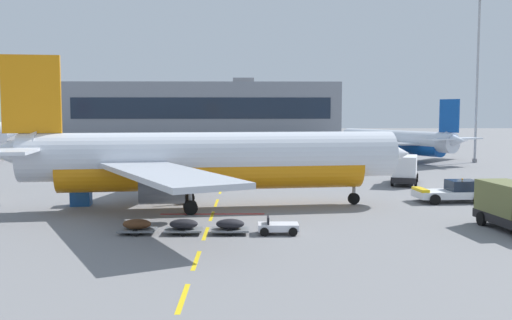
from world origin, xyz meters
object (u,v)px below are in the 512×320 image
airliner_foreground (206,160)px  apron_light_mast_far (478,59)px  airliner_mid_left (397,141)px  ground_crew_worker (498,198)px  pushback_tug (453,192)px  uld_cargo_container (81,196)px  baggage_train (207,226)px  catering_truck (405,169)px

airliner_foreground → apron_light_mast_far: (38.15, 41.16, 11.82)m
airliner_mid_left → ground_crew_worker: bearing=-94.2°
pushback_tug → uld_cargo_container: bearing=-177.4°
ground_crew_worker → pushback_tug: bearing=121.8°
ground_crew_worker → uld_cargo_container: 34.31m
apron_light_mast_far → airliner_foreground: bearing=-132.8°
uld_cargo_container → baggage_train: bearing=-45.2°
catering_truck → apron_light_mast_far: apron_light_mast_far is taller
baggage_train → ground_crew_worker: size_ratio=7.05×
airliner_foreground → catering_truck: size_ratio=4.70×
baggage_train → uld_cargo_container: bearing=134.8°
uld_cargo_container → pushback_tug: bearing=2.6°
airliner_mid_left → catering_truck: 29.95m
airliner_foreground → airliner_mid_left: size_ratio=1.34×
pushback_tug → baggage_train: 24.18m
baggage_train → ground_crew_worker: (22.81, 9.11, 0.40)m
baggage_train → apron_light_mast_far: 65.14m
pushback_tug → uld_cargo_container: pushback_tug is taller
airliner_foreground → baggage_train: 10.57m
airliner_foreground → catering_truck: 25.47m
airliner_foreground → airliner_mid_left: 51.87m
pushback_tug → baggage_train: (-20.44, -12.92, -0.37)m
pushback_tug → ground_crew_worker: (2.37, -3.82, 0.03)m
airliner_mid_left → baggage_train: airliner_mid_left is taller
airliner_mid_left → baggage_train: size_ratio=2.23×
pushback_tug → airliner_mid_left: (5.68, 41.39, 2.20)m
airliner_foreground → airliner_mid_left: (26.90, 44.34, -0.85)m
airliner_mid_left → catering_truck: size_ratio=3.50×
pushback_tug → catering_truck: 12.25m
airliner_foreground → baggage_train: (0.78, -9.97, -3.42)m
airliner_mid_left → airliner_foreground: bearing=-121.2°
catering_truck → baggage_train: size_ratio=0.64×
airliner_foreground → apron_light_mast_far: size_ratio=1.37×
airliner_foreground → catering_truck: (20.34, 15.15, -2.30)m
pushback_tug → catering_truck: size_ratio=0.84×
pushback_tug → airliner_mid_left: 41.83m
apron_light_mast_far → uld_cargo_container: bearing=-140.9°
catering_truck → uld_cargo_container: bearing=-156.2°
airliner_foreground → catering_truck: airliner_foreground is taller
catering_truck → pushback_tug: bearing=-85.9°
airliner_foreground → apron_light_mast_far: bearing=47.2°
baggage_train → ground_crew_worker: ground_crew_worker is taller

